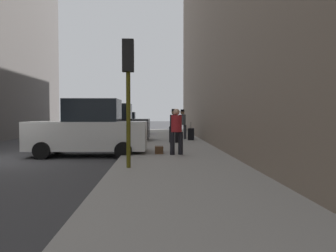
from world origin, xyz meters
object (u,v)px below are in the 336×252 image
object	(u,v)px
fire_hydrant	(140,136)
rolling_suitcase	(191,134)
parked_blue_sedan	(121,125)
traffic_light	(128,75)
parked_black_suv	(110,125)
duffel_bag	(159,150)
pedestrian_with_beanie	(182,123)
parked_white_van	(89,130)
pedestrian_in_red_jacket	(176,129)
pedestrian_with_fedora	(174,124)

from	to	relation	value
fire_hydrant	rolling_suitcase	size ratio (longest dim) A/B	0.68
parked_blue_sedan	traffic_light	size ratio (longest dim) A/B	1.17
traffic_light	fire_hydrant	bearing A→B (deg)	90.37
parked_black_suv	rolling_suitcase	bearing A→B (deg)	0.03
parked_black_suv	parked_blue_sedan	distance (m)	5.81
traffic_light	rolling_suitcase	size ratio (longest dim) A/B	3.46
fire_hydrant	traffic_light	size ratio (longest dim) A/B	0.20
fire_hydrant	duffel_bag	bearing A→B (deg)	-78.18
traffic_light	pedestrian_with_beanie	distance (m)	10.82
parked_white_van	pedestrian_in_red_jacket	xyz separation A→B (m)	(3.40, -0.90, 0.07)
parked_black_suv	rolling_suitcase	distance (m)	4.71
pedestrian_with_fedora	parked_blue_sedan	bearing A→B (deg)	115.38
parked_white_van	pedestrian_with_fedora	xyz separation A→B (m)	(3.59, 4.20, 0.10)
pedestrian_in_red_jacket	rolling_suitcase	world-z (taller)	pedestrian_in_red_jacket
rolling_suitcase	duffel_bag	size ratio (longest dim) A/B	2.36
parked_blue_sedan	rolling_suitcase	xyz separation A→B (m)	(4.68, -5.80, -0.36)
pedestrian_in_red_jacket	duffel_bag	world-z (taller)	pedestrian_in_red_jacket
traffic_light	parked_white_van	bearing A→B (deg)	116.27
traffic_light	parked_black_suv	bearing A→B (deg)	100.81
parked_white_van	pedestrian_with_fedora	bearing A→B (deg)	49.49
fire_hydrant	pedestrian_in_red_jacket	world-z (taller)	pedestrian_in_red_jacket
pedestrian_in_red_jacket	pedestrian_with_beanie	bearing A→B (deg)	83.60
parked_white_van	parked_blue_sedan	world-z (taller)	parked_white_van
parked_blue_sedan	parked_white_van	bearing A→B (deg)	-90.00
parked_black_suv	pedestrian_in_red_jacket	size ratio (longest dim) A/B	2.73
pedestrian_in_red_jacket	duffel_bag	distance (m)	1.11
duffel_bag	traffic_light	bearing A→B (deg)	-105.50
pedestrian_with_fedora	traffic_light	bearing A→B (deg)	-102.29
duffel_bag	rolling_suitcase	bearing A→B (deg)	73.39
pedestrian_with_fedora	duffel_bag	bearing A→B (deg)	-100.02
pedestrian_with_beanie	duffel_bag	xyz separation A→B (m)	(-1.49, -7.18, -0.85)
pedestrian_with_beanie	pedestrian_with_fedora	world-z (taller)	same
parked_white_van	duffel_bag	bearing A→B (deg)	-10.46
traffic_light	pedestrian_with_fedora	distance (m)	8.30
pedestrian_in_red_jacket	duffel_bag	size ratio (longest dim) A/B	3.89
parked_black_suv	parked_blue_sedan	bearing A→B (deg)	90.00
duffel_bag	parked_blue_sedan	bearing A→B (deg)	102.66
pedestrian_with_fedora	rolling_suitcase	distance (m)	2.17
parked_white_van	parked_blue_sedan	size ratio (longest dim) A/B	1.10
pedestrian_with_fedora	duffel_bag	xyz separation A→B (m)	(-0.83, -4.71, -0.85)
traffic_light	duffel_bag	xyz separation A→B (m)	(0.90, 3.25, -2.47)
parked_black_suv	rolling_suitcase	size ratio (longest dim) A/B	4.48
parked_blue_sedan	pedestrian_with_beanie	bearing A→B (deg)	-50.12
fire_hydrant	parked_blue_sedan	bearing A→B (deg)	103.14
parked_blue_sedan	duffel_bag	bearing A→B (deg)	-77.34
duffel_bag	parked_white_van	bearing A→B (deg)	169.54
pedestrian_with_beanie	rolling_suitcase	bearing A→B (deg)	-58.88
parked_black_suv	duffel_bag	bearing A→B (deg)	-66.91
duffel_bag	pedestrian_with_beanie	bearing A→B (deg)	78.25
parked_white_van	traffic_light	bearing A→B (deg)	-63.73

